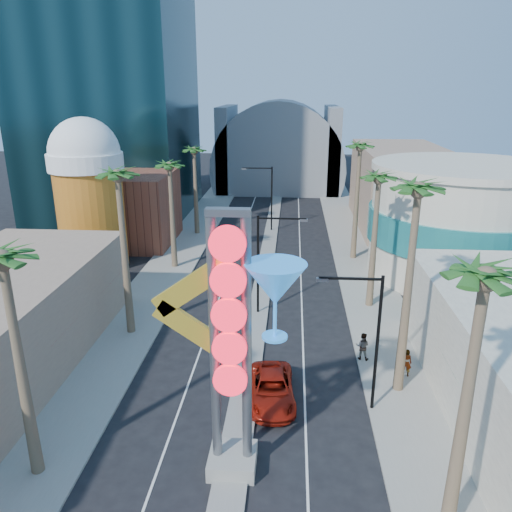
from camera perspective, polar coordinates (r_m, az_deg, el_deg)
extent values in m
cube|color=gray|center=(55.06, -8.58, 0.57)|extent=(5.00, 100.00, 0.15)
cube|color=gray|center=(54.18, 11.42, 0.11)|extent=(5.00, 100.00, 0.15)
cube|color=gray|center=(56.64, 1.50, 1.30)|extent=(1.60, 84.00, 0.15)
cube|color=black|center=(72.69, -17.05, 24.29)|extent=(20.00, 20.00, 50.00)
cube|color=brown|center=(58.53, -14.38, 5.28)|extent=(10.00, 10.00, 8.00)
cube|color=#967661|center=(66.48, 16.01, 7.59)|extent=(10.00, 20.00, 10.00)
cylinder|color=#C45B1A|center=(51.38, -18.27, 4.23)|extent=(6.40, 6.40, 10.00)
cylinder|color=white|center=(50.38, -18.90, 10.18)|extent=(7.00, 7.00, 1.60)
sphere|color=white|center=(50.28, -19.00, 11.07)|extent=(6.60, 6.60, 6.60)
cylinder|color=#B9AF9D|center=(49.99, 22.18, 3.39)|extent=(16.00, 16.00, 10.00)
cylinder|color=teal|center=(49.99, 22.18, 3.39)|extent=(16.60, 16.60, 3.00)
cylinder|color=#B9AF9D|center=(48.98, 22.94, 9.37)|extent=(16.60, 16.60, 0.60)
cylinder|color=slate|center=(88.97, 2.61, 10.31)|extent=(22.00, 16.00, 22.00)
cube|color=slate|center=(89.29, -3.28, 12.27)|extent=(2.00, 16.00, 14.00)
cube|color=slate|center=(88.78, 8.58, 12.06)|extent=(2.00, 16.00, 14.00)
cube|color=gray|center=(25.38, -2.69, -22.31)|extent=(2.20, 2.20, 0.80)
cylinder|color=slate|center=(21.95, -4.78, -10.08)|extent=(0.44, 0.44, 12.00)
cylinder|color=slate|center=(21.79, -1.08, -10.24)|extent=(0.44, 0.44, 12.00)
cube|color=slate|center=(19.70, -3.22, 5.03)|extent=(1.80, 0.50, 0.30)
cylinder|color=red|center=(19.69, -3.28, 1.40)|extent=(1.50, 0.25, 1.50)
cylinder|color=red|center=(20.20, -3.20, -2.80)|extent=(1.50, 0.25, 1.50)
cylinder|color=red|center=(20.82, -3.13, -6.77)|extent=(1.50, 0.25, 1.50)
cylinder|color=red|center=(21.53, -3.05, -10.50)|extent=(1.50, 0.25, 1.50)
cylinder|color=red|center=(22.33, -2.98, -13.97)|extent=(1.50, 0.25, 1.50)
cube|color=yellow|center=(20.95, -7.41, -3.46)|extent=(3.47, 0.25, 2.80)
cube|color=yellow|center=(21.78, -7.19, -8.34)|extent=(3.47, 0.25, 2.80)
cone|color=#267FD8|center=(20.47, 2.22, -3.24)|extent=(2.60, 2.60, 1.80)
cylinder|color=#267FD8|center=(21.12, 2.17, -7.27)|extent=(0.16, 0.16, 1.60)
cylinder|color=#267FD8|center=(21.49, 2.14, -9.19)|extent=(1.10, 1.10, 0.12)
cylinder|color=black|center=(38.35, 0.23, -1.15)|extent=(0.18, 0.18, 8.00)
cube|color=black|center=(37.15, 3.01, 4.30)|extent=(3.60, 0.12, 0.12)
cube|color=slate|center=(37.18, 5.48, 4.09)|extent=(0.60, 0.25, 0.18)
cylinder|color=black|center=(61.43, 1.80, 6.48)|extent=(0.18, 0.18, 8.00)
cube|color=black|center=(60.84, 0.12, 10.01)|extent=(3.60, 0.12, 0.12)
cube|color=slate|center=(60.99, -1.40, 9.93)|extent=(0.60, 0.25, 0.18)
cylinder|color=black|center=(27.70, 13.67, -9.96)|extent=(0.18, 0.18, 8.00)
cube|color=black|center=(25.89, 10.77, -2.56)|extent=(3.24, 0.12, 0.12)
cube|color=slate|center=(25.79, 7.57, -2.70)|extent=(0.60, 0.25, 0.18)
cylinder|color=brown|center=(24.39, -25.19, -12.19)|extent=(0.40, 0.40, 10.50)
sphere|color=#164416|center=(22.33, -27.04, -0.46)|extent=(2.40, 2.40, 2.40)
cylinder|color=brown|center=(35.82, -14.75, -0.29)|extent=(0.40, 0.40, 11.50)
sphere|color=#164416|center=(34.43, -15.54, 8.79)|extent=(2.40, 2.40, 2.40)
cylinder|color=brown|center=(48.90, -9.55, 4.22)|extent=(0.40, 0.40, 10.00)
sphere|color=#164416|center=(47.92, -9.87, 10.02)|extent=(2.40, 2.40, 2.40)
cylinder|color=brown|center=(60.32, -6.91, 7.09)|extent=(0.40, 0.40, 10.00)
sphere|color=#164416|center=(59.52, -7.10, 11.81)|extent=(2.40, 2.40, 2.40)
cylinder|color=brown|center=(20.76, 22.64, -16.74)|extent=(0.40, 0.40, 11.00)
sphere|color=#164416|center=(18.28, 24.77, -2.43)|extent=(2.40, 2.40, 2.40)
cylinder|color=brown|center=(28.97, 16.89, -4.55)|extent=(0.40, 0.40, 12.00)
sphere|color=#164416|center=(27.25, 18.08, 7.13)|extent=(2.40, 2.40, 2.40)
cylinder|color=brown|center=(40.30, 13.31, 1.20)|extent=(0.40, 0.40, 10.50)
sphere|color=#164416|center=(39.08, 13.89, 8.55)|extent=(2.40, 2.40, 2.40)
cylinder|color=brown|center=(51.65, 11.40, 5.74)|extent=(0.40, 0.40, 11.50)
sphere|color=#164416|center=(50.70, 11.82, 12.08)|extent=(2.40, 2.40, 2.40)
imported|color=#A41A0C|center=(29.39, 1.83, -14.96)|extent=(2.93, 5.62, 1.51)
imported|color=gray|center=(32.59, 16.79, -11.56)|extent=(0.77, 0.64, 1.79)
imported|color=gray|center=(33.66, 12.08, -10.05)|extent=(1.05, 0.90, 1.85)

